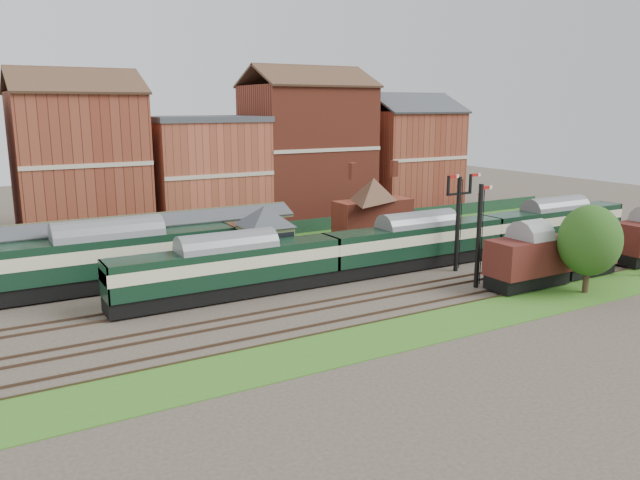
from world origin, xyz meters
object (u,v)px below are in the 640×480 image
dmu_train (417,241)px  goods_van_a (529,258)px  semaphore_bracket (458,217)px  platform_railcar (110,257)px  signal_box (265,241)px

dmu_train → goods_van_a: (3.56, -9.00, -0.03)m
semaphore_bracket → dmu_train: semaphore_bracket is taller
semaphore_bracket → platform_railcar: bearing=161.2°
dmu_train → semaphore_bracket: bearing=-47.9°
semaphore_bracket → dmu_train: bearing=132.1°
platform_railcar → semaphore_bracket: bearing=-18.8°
semaphore_bracket → dmu_train: (-2.26, 2.50, -2.29)m
signal_box → goods_van_a: (16.33, -12.25, -0.88)m
dmu_train → platform_railcar: bearing=164.9°
platform_railcar → goods_van_a: 31.76m
semaphore_bracket → goods_van_a: 7.02m
dmu_train → signal_box: bearing=165.7°
dmu_train → goods_van_a: size_ratio=7.71×
platform_railcar → goods_van_a: size_ratio=2.87×
semaphore_bracket → goods_van_a: size_ratio=1.21×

